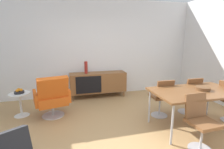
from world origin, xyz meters
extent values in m
plane|color=tan|center=(0.00, 0.00, 0.00)|extent=(8.32, 8.32, 0.00)
cube|color=white|center=(0.00, 2.60, 1.40)|extent=(6.80, 0.12, 2.80)
cube|color=brown|center=(0.19, 2.30, 0.44)|extent=(1.60, 0.44, 0.56)
cube|color=black|center=(-0.11, 2.08, 0.44)|extent=(0.70, 0.01, 0.48)
cylinder|color=brown|center=(-0.55, 2.13, 0.08)|extent=(0.03, 0.03, 0.16)
cylinder|color=brown|center=(0.93, 2.13, 0.08)|extent=(0.03, 0.03, 0.16)
cylinder|color=brown|center=(-0.55, 2.47, 0.08)|extent=(0.03, 0.03, 0.16)
cylinder|color=brown|center=(0.93, 2.47, 0.08)|extent=(0.03, 0.03, 0.16)
cylinder|color=maroon|center=(-0.15, 2.30, 0.89)|extent=(0.09, 0.09, 0.34)
cube|color=brown|center=(1.63, 0.10, 0.72)|extent=(1.60, 0.90, 0.04)
cylinder|color=#B7B7BC|center=(0.91, -0.29, 0.35)|extent=(0.04, 0.04, 0.70)
cylinder|color=#B7B7BC|center=(0.91, 0.49, 0.35)|extent=(0.04, 0.04, 0.70)
cylinder|color=#B7B7BC|center=(2.35, 0.49, 0.35)|extent=(0.04, 0.04, 0.70)
cylinder|color=brown|center=(1.80, 0.10, 0.77)|extent=(0.26, 0.26, 0.06)
cube|color=brown|center=(1.28, -0.52, 0.45)|extent=(0.41, 0.41, 0.05)
cube|color=brown|center=(1.27, -0.34, 0.67)|extent=(0.38, 0.10, 0.38)
cylinder|color=#B7B7BC|center=(1.28, -0.52, 0.21)|extent=(0.04, 0.04, 0.42)
cylinder|color=#B7B7BC|center=(1.28, -0.52, 0.01)|extent=(0.36, 0.36, 0.01)
cube|color=brown|center=(1.28, 0.72, 0.45)|extent=(0.41, 0.41, 0.05)
cube|color=brown|center=(1.27, 0.54, 0.67)|extent=(0.38, 0.10, 0.38)
cylinder|color=#B7B7BC|center=(1.28, 0.72, 0.21)|extent=(0.04, 0.04, 0.42)
cylinder|color=#B7B7BC|center=(1.28, 0.72, 0.01)|extent=(0.36, 0.36, 0.01)
cube|color=brown|center=(1.98, 0.72, 0.45)|extent=(0.40, 0.40, 0.05)
cube|color=brown|center=(1.98, 0.54, 0.67)|extent=(0.38, 0.09, 0.38)
cylinder|color=#B7B7BC|center=(1.98, 0.72, 0.21)|extent=(0.04, 0.04, 0.42)
cylinder|color=#B7B7BC|center=(1.98, 0.72, 0.01)|extent=(0.36, 0.36, 0.01)
cube|color=#D85919|center=(-1.02, 1.32, 0.38)|extent=(0.71, 0.68, 0.20)
cube|color=#D85919|center=(-0.96, 1.09, 0.69)|extent=(0.65, 0.40, 0.51)
cube|color=#D85919|center=(-0.70, 1.40, 0.46)|extent=(0.18, 0.50, 0.28)
cube|color=#D85919|center=(-1.34, 1.24, 0.46)|extent=(0.18, 0.50, 0.28)
cylinder|color=#B7B7BC|center=(-1.02, 1.32, 0.14)|extent=(0.06, 0.06, 0.28)
cylinder|color=#B7B7BC|center=(-1.02, 1.32, 0.01)|extent=(0.48, 0.48, 0.02)
cylinder|color=white|center=(-1.70, 1.50, 0.51)|extent=(0.44, 0.44, 0.02)
cylinder|color=white|center=(-1.70, 1.50, 0.25)|extent=(0.05, 0.05, 0.50)
cone|color=white|center=(-1.70, 1.50, 0.01)|extent=(0.32, 0.32, 0.02)
cylinder|color=#262628|center=(-1.70, 1.50, 0.55)|extent=(0.20, 0.20, 0.05)
sphere|color=orange|center=(-1.66, 1.51, 0.59)|extent=(0.07, 0.07, 0.07)
sphere|color=orange|center=(-1.71, 1.54, 0.59)|extent=(0.07, 0.07, 0.07)
sphere|color=orange|center=(-1.72, 1.47, 0.59)|extent=(0.07, 0.07, 0.07)
camera|label=1|loc=(-0.65, -2.45, 1.71)|focal=27.44mm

